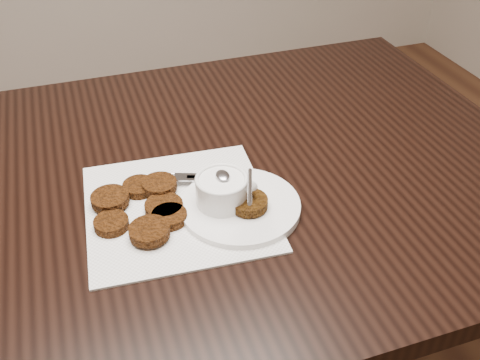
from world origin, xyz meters
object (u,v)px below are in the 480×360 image
at_px(plate_with_patty, 240,203).
at_px(napkin, 178,207).
at_px(table, 183,308).
at_px(sauce_ramekin, 221,178).

bearing_deg(plate_with_patty, napkin, 158.50).
bearing_deg(napkin, table, 85.65).
relative_size(table, plate_with_patty, 6.95).
bearing_deg(plate_with_patty, sauce_ramekin, 153.50).
relative_size(table, napkin, 4.62).
bearing_deg(sauce_ramekin, table, 119.50).
distance_m(napkin, sauce_ramekin, 0.10).
distance_m(table, napkin, 0.39).
xyz_separation_m(napkin, plate_with_patty, (0.10, -0.04, 0.01)).
bearing_deg(table, sauce_ramekin, -60.50).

